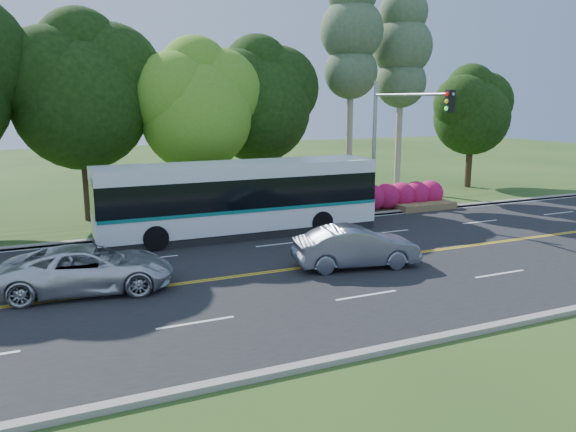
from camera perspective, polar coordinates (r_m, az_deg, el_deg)
name	(u,v)px	position (r m, az deg, el deg)	size (l,w,h in m)	color
ground	(328,265)	(21.15, 4.13, -4.96)	(120.00, 120.00, 0.00)	#234517
road	(328,264)	(21.15, 4.13, -4.94)	(60.00, 14.00, 0.02)	black
curb_north	(260,225)	(27.45, -2.86, -0.89)	(60.00, 0.30, 0.15)	gray
curb_south	(457,334)	(15.56, 16.80, -11.44)	(60.00, 0.30, 0.15)	gray
grass_verge	(247,218)	(29.15, -4.17, -0.21)	(60.00, 4.00, 0.10)	#234517
lane_markings	(326,264)	(21.11, 3.91, -4.94)	(57.60, 13.82, 0.00)	gold
tree_row	(129,86)	(30.33, -15.88, 12.55)	(44.70, 9.10, 13.84)	black
bougainvillea_hedge	(375,198)	(31.40, 8.79, 1.79)	(9.50, 2.25, 1.50)	#9D0D41
traffic_signal	(395,129)	(28.31, 10.87, 8.70)	(0.42, 6.10, 7.00)	#94979C
transit_bus	(239,200)	(25.39, -4.99, 1.68)	(12.63, 2.86, 3.30)	white
sedan	(356,247)	(20.75, 6.93, -3.13)	(1.60, 4.58, 1.51)	slate
suv	(89,269)	(19.15, -19.58, -5.06)	(2.45, 5.31, 1.48)	silver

